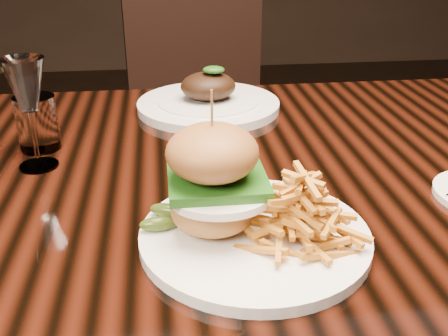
{
  "coord_description": "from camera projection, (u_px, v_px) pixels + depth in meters",
  "views": [
    {
      "loc": [
        -0.14,
        -0.77,
        1.12
      ],
      "look_at": [
        -0.06,
        -0.13,
        0.81
      ],
      "focal_mm": 42.0,
      "sensor_mm": 36.0,
      "label": 1
    }
  ],
  "objects": [
    {
      "name": "dining_table",
      "position": [
        252.0,
        206.0,
        0.89
      ],
      "size": [
        1.6,
        0.9,
        0.75
      ],
      "color": "black",
      "rests_on": "ground"
    },
    {
      "name": "wine_glass",
      "position": [
        26.0,
        89.0,
        0.8
      ],
      "size": [
        0.07,
        0.07,
        0.18
      ],
      "color": "white",
      "rests_on": "dining_table"
    },
    {
      "name": "burger_plate",
      "position": [
        254.0,
        204.0,
        0.64
      ],
      "size": [
        0.29,
        0.29,
        0.19
      ],
      "rotation": [
        0.0,
        0.0,
        -0.21
      ],
      "color": "white",
      "rests_on": "dining_table"
    },
    {
      "name": "water_tumbler",
      "position": [
        37.0,
        123.0,
        0.9
      ],
      "size": [
        0.07,
        0.07,
        0.09
      ],
      "primitive_type": "cylinder",
      "color": "white",
      "rests_on": "dining_table"
    },
    {
      "name": "chair_far",
      "position": [
        202.0,
        110.0,
        1.75
      ],
      "size": [
        0.52,
        0.52,
        0.95
      ],
      "rotation": [
        0.0,
        0.0,
        0.13
      ],
      "color": "black",
      "rests_on": "ground"
    },
    {
      "name": "ramekin",
      "position": [
        212.0,
        149.0,
        0.88
      ],
      "size": [
        0.08,
        0.08,
        0.03
      ],
      "primitive_type": "cube",
      "rotation": [
        0.0,
        0.0,
        0.23
      ],
      "color": "white",
      "rests_on": "dining_table"
    },
    {
      "name": "far_dish",
      "position": [
        208.0,
        101.0,
        1.1
      ],
      "size": [
        0.3,
        0.3,
        0.1
      ],
      "rotation": [
        0.0,
        0.0,
        0.18
      ],
      "color": "white",
      "rests_on": "dining_table"
    }
  ]
}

